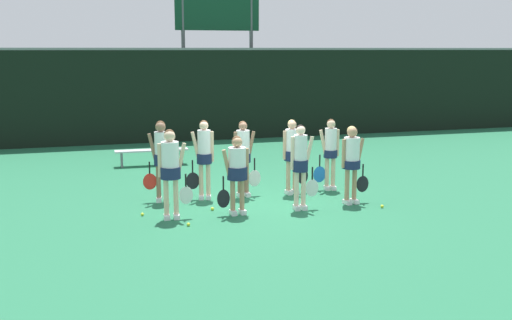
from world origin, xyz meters
name	(u,v)px	position (x,y,z in m)	size (l,w,h in m)	color
ground_plane	(256,203)	(0.00, 0.00, 0.00)	(140.00, 140.00, 0.00)	#216642
fence_windscreen	(183,95)	(0.00, 9.29, 1.70)	(60.00, 0.08, 3.37)	black
scoreboard	(218,22)	(1.57, 10.38, 4.33)	(3.22, 0.15, 5.62)	#515156
bench_courtside	(152,152)	(-1.66, 5.01, 0.40)	(2.10, 0.41, 0.46)	#B2B2B7
player_0	(171,165)	(-1.95, -0.69, 1.08)	(0.68, 0.40, 1.79)	beige
player_1	(237,168)	(-0.62, -0.74, 0.96)	(0.68, 0.41, 1.61)	tan
player_2	(301,161)	(0.74, -0.76, 1.04)	(0.61, 0.32, 1.79)	beige
player_3	(352,158)	(1.97, -0.62, 1.02)	(0.67, 0.39, 1.70)	tan
player_4	(161,154)	(-1.95, 0.74, 1.06)	(0.62, 0.33, 1.79)	#8C664C
player_5	(204,153)	(-1.00, 0.69, 1.04)	(0.63, 0.34, 1.78)	beige
player_6	(243,153)	(-0.10, 0.67, 1.01)	(0.64, 0.35, 1.73)	#8C664C
player_7	(292,151)	(1.05, 0.59, 1.02)	(0.63, 0.35, 1.73)	tan
player_8	(330,149)	(2.06, 0.73, 0.99)	(0.63, 0.33, 1.70)	beige
tennis_ball_0	(289,188)	(1.14, 1.04, 0.03)	(0.07, 0.07, 0.07)	#CCE033
tennis_ball_1	(142,214)	(-2.50, -0.33, 0.03)	(0.07, 0.07, 0.07)	#CCE033
tennis_ball_2	(382,206)	(2.45, -1.16, 0.04)	(0.07, 0.07, 0.07)	#CCE033
tennis_ball_3	(188,224)	(-1.73, -1.30, 0.03)	(0.07, 0.07, 0.07)	#CCE033
tennis_ball_4	(212,209)	(-1.05, -0.33, 0.03)	(0.07, 0.07, 0.07)	#CCE033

